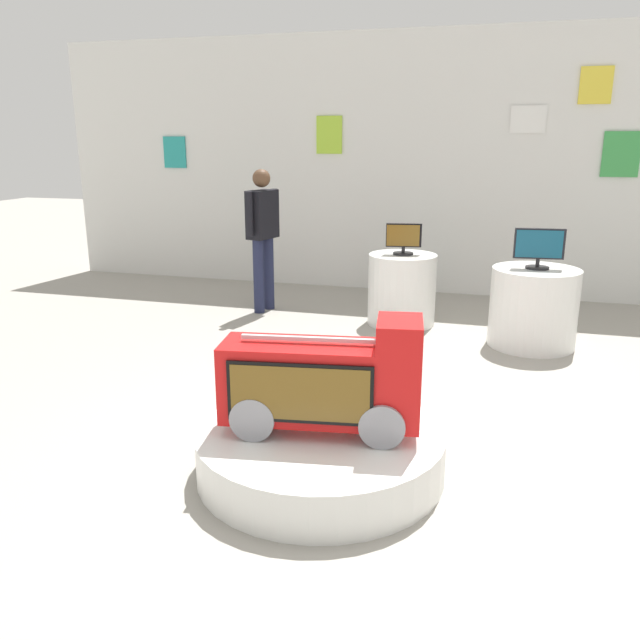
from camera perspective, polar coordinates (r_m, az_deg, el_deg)
ground_plane at (r=4.10m, az=6.43°, el=-12.45°), size 30.00×30.00×0.00m
back_wall_display at (r=8.34m, az=12.30°, el=13.21°), size 10.79×0.13×3.21m
main_display_pedestal at (r=3.91m, az=0.03°, el=-11.58°), size 1.47×1.47×0.27m
novelty_firetruck_tv at (r=3.72m, az=0.34°, el=-5.84°), size 1.18×0.55×0.69m
display_pedestal_left_rear at (r=6.46m, az=18.41°, el=1.06°), size 0.82×0.82×0.76m
tv_on_left_rear at (r=6.34m, az=18.87°, el=6.13°), size 0.46×0.22×0.38m
display_pedestal_center_rear at (r=6.93m, az=7.27°, el=2.71°), size 0.72×0.72×0.76m
tv_on_center_rear at (r=6.83m, az=7.42°, el=7.16°), size 0.37×0.21×0.33m
shopper_browsing_near_truck at (r=7.34m, az=-5.11°, el=8.00°), size 0.29×0.54×1.61m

